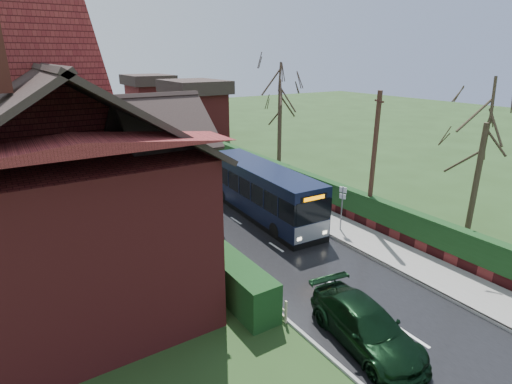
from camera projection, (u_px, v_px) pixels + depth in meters
ground at (302, 264)px, 18.21m from camera, size 140.00×140.00×0.00m
road at (206, 201)px, 26.17m from camera, size 6.00×100.00×0.02m
pavement at (260, 189)px, 28.32m from camera, size 2.50×100.00×0.14m
kerb_right at (245, 192)px, 27.71m from camera, size 0.12×100.00×0.14m
kerb_left at (161, 209)px, 24.60m from camera, size 0.12×100.00×0.10m
front_hedge at (178, 229)px, 19.94m from camera, size 1.20×16.00×1.60m
picket_fence at (192, 232)px, 20.44m from camera, size 0.10×16.00×0.90m
right_wall_hedge at (278, 173)px, 28.81m from camera, size 0.60×50.00×1.80m
brick_house at (62, 177)px, 16.14m from camera, size 9.30×14.60×10.30m
bus at (262, 192)px, 23.38m from camera, size 2.74×9.96×2.99m
car_silver at (199, 228)px, 20.49m from camera, size 1.55×3.74×1.27m
car_green at (366, 326)px, 12.99m from camera, size 2.57×4.88×1.35m
car_distant at (86, 126)px, 49.98m from camera, size 2.73×4.69×1.46m
bus_stop_sign at (342, 202)px, 21.04m from camera, size 0.19×0.38×2.58m
telegraph_pole at (373, 161)px, 21.08m from camera, size 0.48×0.90×7.39m
tree_right_near at (489, 114)px, 18.79m from camera, size 3.98×3.98×8.59m
tree_right_far at (280, 86)px, 31.99m from camera, size 4.69×4.69×9.05m
tree_house_side at (14, 71)px, 24.80m from camera, size 4.77×4.77×10.85m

